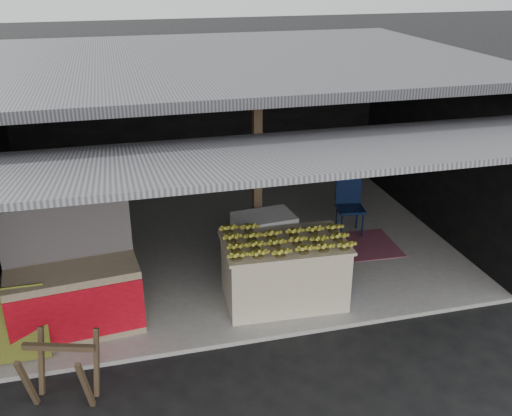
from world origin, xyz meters
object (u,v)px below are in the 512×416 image
object	(u,v)px
banana_table	(284,271)
plastic_chair	(349,202)
water_barrel	(340,277)
white_crate	(264,244)
neighbor_stall	(76,297)
sawhorse	(62,366)

from	to	relation	value
banana_table	plastic_chair	world-z (taller)	plastic_chair
banana_table	water_barrel	size ratio (longest dim) A/B	3.73
white_crate	plastic_chair	bearing A→B (deg)	23.70
plastic_chair	water_barrel	bearing A→B (deg)	-107.36
white_crate	water_barrel	distance (m)	1.18
white_crate	water_barrel	bearing A→B (deg)	-46.28
white_crate	neighbor_stall	bearing A→B (deg)	-168.85
banana_table	water_barrel	xyz separation A→B (m)	(0.82, 0.02, -0.22)
banana_table	neighbor_stall	bearing A→B (deg)	-176.71
banana_table	water_barrel	bearing A→B (deg)	4.31
sawhorse	water_barrel	world-z (taller)	sawhorse
neighbor_stall	sawhorse	world-z (taller)	neighbor_stall
water_barrel	plastic_chair	distance (m)	1.95
neighbor_stall	sawhorse	distance (m)	1.19
plastic_chair	banana_table	bearing A→B (deg)	-124.87
white_crate	plastic_chair	world-z (taller)	white_crate
white_crate	water_barrel	size ratio (longest dim) A/B	2.07
white_crate	neighbor_stall	xyz separation A→B (m)	(-2.57, -0.79, 0.02)
banana_table	plastic_chair	distance (m)	2.41
white_crate	water_barrel	xyz separation A→B (m)	(0.88, -0.75, -0.24)
banana_table	plastic_chair	bearing A→B (deg)	49.42
banana_table	neighbor_stall	distance (m)	2.63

